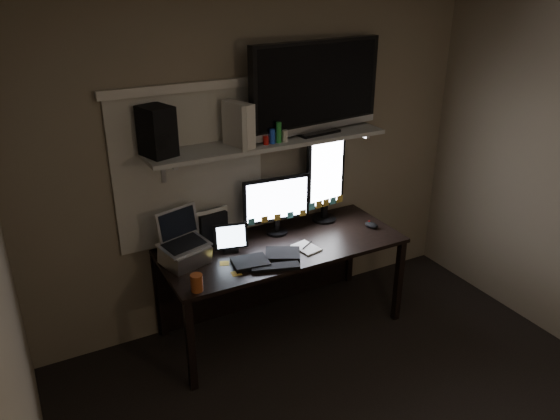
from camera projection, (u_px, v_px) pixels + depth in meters
back_wall at (259, 163)px, 4.14m from camera, size 3.60×0.00×3.60m
left_wall at (23, 390)px, 1.91m from camera, size 0.00×3.60×3.60m
window_blinds at (190, 169)px, 3.87m from camera, size 1.10×0.02×1.10m
desk at (275, 258)px, 4.21m from camera, size 1.80×0.75×0.73m
wall_shelf at (269, 142)px, 3.91m from camera, size 1.80×0.35×0.03m
monitor_landscape at (277, 205)px, 4.13m from camera, size 0.53×0.10×0.47m
monitor_portrait at (325, 179)px, 4.30m from camera, size 0.36×0.10×0.70m
keyboard at (267, 258)px, 3.82m from camera, size 0.54×0.35×0.03m
mouse at (371, 225)px, 4.30m from camera, size 0.10×0.13×0.04m
notepad at (306, 248)px, 3.98m from camera, size 0.18×0.22×0.01m
tablet at (230, 238)px, 3.91m from camera, size 0.26×0.16×0.21m
file_sorter at (212, 227)px, 4.00m from camera, size 0.22×0.12×0.27m
laptop at (184, 240)px, 3.71m from camera, size 0.39×0.35×0.37m
cup at (197, 283)px, 3.44m from camera, size 0.09×0.09×0.11m
sticky_notes at (246, 263)px, 3.78m from camera, size 0.32×0.26×0.00m
tv at (316, 88)px, 3.94m from camera, size 1.13×0.34×0.67m
game_console at (238, 124)px, 3.71m from camera, size 0.15×0.27×0.30m
speaker at (157, 131)px, 3.52m from camera, size 0.24×0.26×0.33m
bottles at (275, 133)px, 3.80m from camera, size 0.24×0.09×0.15m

